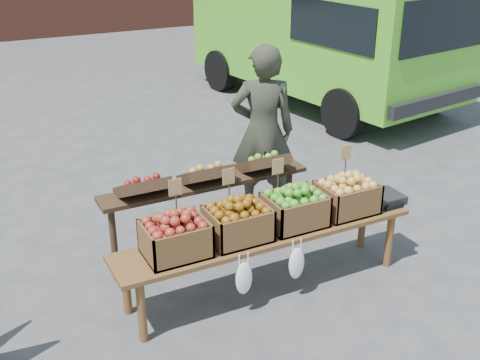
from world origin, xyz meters
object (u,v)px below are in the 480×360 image
display_bench (266,260)px  crate_red_apples (295,210)px  vendor (263,131)px  back_table (207,208)px  crate_golden_apples (175,239)px  delivery_van (322,35)px  weighing_scale (383,198)px  crate_green_apples (347,197)px  crate_russet_pears (238,224)px

display_bench → crate_red_apples: bearing=0.0°
vendor → back_table: bearing=57.0°
display_bench → crate_golden_apples: size_ratio=5.40×
delivery_van → back_table: 5.58m
weighing_scale → crate_green_apples: bearing=180.0°
crate_golden_apples → crate_red_apples: (1.10, 0.00, 0.00)m
delivery_van → crate_red_apples: size_ratio=10.23×
crate_golden_apples → crate_green_apples: bearing=0.0°
vendor → crate_russet_pears: vendor is taller
back_table → crate_golden_apples: size_ratio=4.20×
vendor → display_bench: 1.66m
weighing_scale → crate_russet_pears: bearing=180.0°
delivery_van → back_table: bearing=-144.0°
crate_golden_apples → crate_russet_pears: same height
delivery_van → crate_green_apples: (-2.86, -4.64, -0.44)m
back_table → weighing_scale: size_ratio=6.18×
delivery_van → crate_russet_pears: bearing=-139.5°
crate_russet_pears → crate_green_apples: bearing=0.0°
crate_russet_pears → back_table: bearing=87.2°
vendor → crate_red_apples: bearing=95.5°
back_table → crate_red_apples: (0.51, -0.72, 0.19)m
crate_golden_apples → crate_russet_pears: (0.55, 0.00, 0.00)m
crate_russet_pears → crate_red_apples: bearing=0.0°
crate_green_apples → weighing_scale: 0.44m
crate_red_apples → weighing_scale: (0.97, 0.00, -0.10)m
crate_red_apples → back_table: bearing=125.6°
vendor → display_bench: (-0.71, -1.35, -0.65)m
display_bench → crate_russet_pears: bearing=180.0°
crate_russet_pears → weighing_scale: 1.53m
display_bench → crate_green_apples: bearing=0.0°
display_bench → crate_red_apples: 0.51m
display_bench → crate_red_apples: (0.28, 0.00, 0.42)m
delivery_van → crate_green_apples: bearing=-130.6°
vendor → weighing_scale: (0.54, -1.35, -0.32)m
crate_golden_apples → display_bench: bearing=0.0°
crate_green_apples → vendor: bearing=95.0°
delivery_van → crate_golden_apples: (-4.51, -4.64, -0.44)m
back_table → delivery_van: bearing=45.0°
vendor → weighing_scale: 1.49m
crate_golden_apples → weighing_scale: (2.08, 0.00, -0.10)m
vendor → weighing_scale: bearing=135.0°
crate_green_apples → crate_red_apples: bearing=180.0°
crate_red_apples → crate_green_apples: (0.55, 0.00, 0.00)m
delivery_van → crate_golden_apples: size_ratio=10.23×
crate_russet_pears → crate_red_apples: 0.55m
display_bench → crate_green_apples: (0.82, 0.00, 0.42)m
display_bench → crate_green_apples: crate_green_apples is taller
crate_green_apples → weighing_scale: size_ratio=1.47×
crate_red_apples → display_bench: bearing=180.0°
display_bench → crate_green_apples: size_ratio=5.40×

